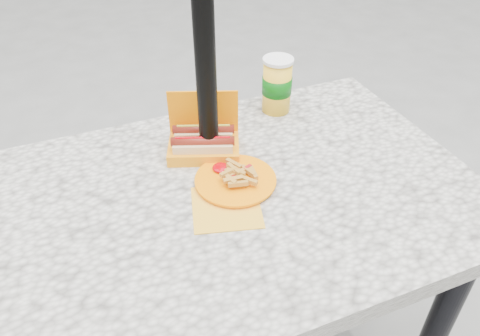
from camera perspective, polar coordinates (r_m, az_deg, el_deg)
name	(u,v)px	position (r m, az deg, el deg)	size (l,w,h in m)	color
picnic_table	(233,224)	(1.20, -0.89, -6.87)	(1.20, 0.80, 0.75)	beige
umbrella_pole	(204,27)	(1.07, -4.45, 16.73)	(0.05, 0.05, 2.20)	black
hotdog_box	(204,142)	(1.24, -4.46, 3.19)	(0.22, 0.18, 0.15)	orange
fries_plate	(235,181)	(1.14, -0.66, -1.63)	(0.25, 0.27, 0.04)	gold
soda_cup	(277,85)	(1.40, 4.53, 10.06)	(0.09, 0.09, 0.17)	yellow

